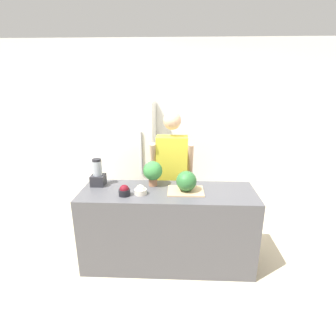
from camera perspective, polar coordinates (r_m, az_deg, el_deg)
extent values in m
plane|color=beige|center=(3.01, -0.31, -23.08)|extent=(14.00, 14.00, 0.00)
cube|color=white|center=(4.26, 0.97, 9.02)|extent=(8.00, 0.06, 2.60)
cube|color=#4C4C51|center=(3.00, -0.03, -12.80)|extent=(1.87, 0.62, 0.88)
cube|color=white|center=(4.07, -8.09, 2.06)|extent=(0.74, 0.63, 1.72)
cylinder|color=gray|center=(3.68, -5.72, 3.16)|extent=(0.02, 0.02, 0.60)
cube|color=gray|center=(3.51, 0.81, -8.69)|extent=(0.29, 0.18, 0.80)
cube|color=gold|center=(3.26, 0.86, 2.01)|extent=(0.38, 0.22, 0.56)
sphere|color=#DBAD89|center=(3.15, 0.90, 10.27)|extent=(0.22, 0.22, 0.22)
cylinder|color=#DBAD89|center=(3.23, -3.18, 1.69)|extent=(0.07, 0.23, 0.47)
cylinder|color=#DBAD89|center=(3.22, 4.87, 1.59)|extent=(0.07, 0.23, 0.47)
cube|color=tan|center=(2.79, 3.87, -5.01)|extent=(0.38, 0.28, 0.01)
sphere|color=#2D6B33|center=(2.74, 4.02, -2.86)|extent=(0.22, 0.22, 0.22)
cylinder|color=black|center=(2.72, -9.46, -5.25)|extent=(0.12, 0.12, 0.07)
sphere|color=maroon|center=(2.71, -9.50, -4.60)|extent=(0.10, 0.10, 0.10)
cylinder|color=beige|center=(2.73, -5.99, -5.14)|extent=(0.13, 0.13, 0.06)
sphere|color=white|center=(2.72, -6.01, -4.59)|extent=(0.09, 0.09, 0.09)
cube|color=#28282D|center=(3.04, -14.93, -2.56)|extent=(0.15, 0.15, 0.12)
cylinder|color=#99A3AD|center=(2.99, -15.16, -0.04)|extent=(0.10, 0.10, 0.16)
cylinder|color=black|center=(2.96, -15.30, 1.67)|extent=(0.10, 0.10, 0.02)
cylinder|color=#996647|center=(2.94, -3.29, -3.03)|extent=(0.10, 0.10, 0.08)
sphere|color=#387F3D|center=(2.89, -3.34, -0.59)|extent=(0.21, 0.21, 0.21)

